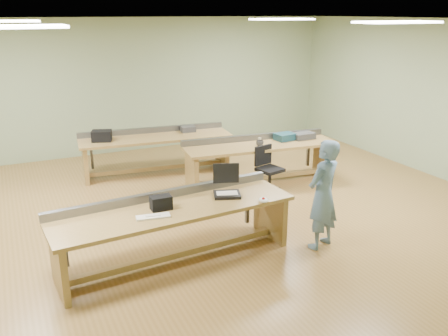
{
  "coord_description": "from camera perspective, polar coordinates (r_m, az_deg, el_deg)",
  "views": [
    {
      "loc": [
        -2.57,
        -6.66,
        3.11
      ],
      "look_at": [
        0.28,
        -0.6,
        0.89
      ],
      "focal_mm": 38.0,
      "sensor_mm": 36.0,
      "label": 1
    }
  ],
  "objects": [
    {
      "name": "fluor_panels",
      "position": [
        7.14,
        -4.26,
        17.14
      ],
      "size": [
        6.2,
        3.5,
        0.03
      ],
      "color": "white",
      "rests_on": "ceiling"
    },
    {
      "name": "wall_right",
      "position": [
        10.21,
        23.4,
        7.75
      ],
      "size": [
        0.04,
        8.0,
        3.0
      ],
      "primitive_type": "cube",
      "color": "gray",
      "rests_on": "floor"
    },
    {
      "name": "parts_bin_grey",
      "position": [
        9.38,
        9.5,
        3.85
      ],
      "size": [
        0.43,
        0.27,
        0.12
      ],
      "primitive_type": "cube",
      "rotation": [
        0.0,
        0.0,
        0.01
      ],
      "color": "#323234",
      "rests_on": "workbench_mid"
    },
    {
      "name": "workbench_back",
      "position": [
        9.6,
        -8.19,
        2.71
      ],
      "size": [
        3.05,
        1.11,
        0.86
      ],
      "rotation": [
        0.0,
        0.0,
        -0.11
      ],
      "color": "#9F7943",
      "rests_on": "floor"
    },
    {
      "name": "mug",
      "position": [
        8.75,
        4.32,
        2.98
      ],
      "size": [
        0.18,
        0.18,
        0.11
      ],
      "primitive_type": "imported",
      "rotation": [
        0.0,
        0.0,
        -0.37
      ],
      "color": "#323234",
      "rests_on": "workbench_mid"
    },
    {
      "name": "floor",
      "position": [
        7.79,
        -3.75,
        -5.27
      ],
      "size": [
        10.0,
        10.0,
        0.0
      ],
      "primitive_type": "plane",
      "color": "olive",
      "rests_on": "ground"
    },
    {
      "name": "parts_bin_teal",
      "position": [
        9.23,
        7.34,
        3.75
      ],
      "size": [
        0.4,
        0.32,
        0.13
      ],
      "primitive_type": "cube",
      "rotation": [
        0.0,
        0.0,
        0.12
      ],
      "color": "#153744",
      "rests_on": "workbench_mid"
    },
    {
      "name": "wall_front",
      "position": [
        4.03,
        17.35,
        -6.09
      ],
      "size": [
        10.0,
        0.04,
        3.0
      ],
      "primitive_type": "cube",
      "color": "gray",
      "rests_on": "floor"
    },
    {
      "name": "workbench_mid",
      "position": [
        8.97,
        4.36,
        1.72
      ],
      "size": [
        2.97,
        1.08,
        0.86
      ],
      "rotation": [
        0.0,
        0.0,
        -0.11
      ],
      "color": "#9F7943",
      "rests_on": "floor"
    },
    {
      "name": "camera_bag",
      "position": [
        5.98,
        -7.59,
        -4.16
      ],
      "size": [
        0.26,
        0.17,
        0.18
      ],
      "primitive_type": "cube",
      "rotation": [
        0.0,
        0.0,
        -0.02
      ],
      "color": "black",
      "rests_on": "workbench_front"
    },
    {
      "name": "drinks_can",
      "position": [
        8.93,
        4.32,
        3.3
      ],
      "size": [
        0.08,
        0.08,
        0.11
      ],
      "primitive_type": "cylinder",
      "rotation": [
        0.0,
        0.0,
        -0.35
      ],
      "color": "white",
      "rests_on": "workbench_mid"
    },
    {
      "name": "task_chair",
      "position": [
        8.54,
        5.33,
        -0.93
      ],
      "size": [
        0.54,
        0.54,
        0.84
      ],
      "rotation": [
        0.0,
        0.0,
        0.23
      ],
      "color": "black",
      "rests_on": "floor"
    },
    {
      "name": "wall_back",
      "position": [
        11.08,
        -11.66,
        9.59
      ],
      "size": [
        10.0,
        0.04,
        3.0
      ],
      "primitive_type": "cube",
      "color": "gray",
      "rests_on": "floor"
    },
    {
      "name": "trackball_mouse",
      "position": [
        6.19,
        4.79,
        -3.86
      ],
      "size": [
        0.16,
        0.18,
        0.06
      ],
      "primitive_type": "ellipsoid",
      "rotation": [
        0.0,
        0.0,
        0.28
      ],
      "color": "white",
      "rests_on": "workbench_front"
    },
    {
      "name": "ceiling",
      "position": [
        7.14,
        -4.26,
        17.39
      ],
      "size": [
        10.0,
        10.0,
        0.0
      ],
      "primitive_type": "plane",
      "color": "silver",
      "rests_on": "wall_back"
    },
    {
      "name": "laptop_screen",
      "position": [
        6.42,
        0.25,
        -0.62
      ],
      "size": [
        0.34,
        0.14,
        0.28
      ],
      "primitive_type": "cube",
      "rotation": [
        0.0,
        0.0,
        -0.35
      ],
      "color": "black",
      "rests_on": "laptop_base"
    },
    {
      "name": "storage_box_back",
      "position": [
        9.36,
        -14.5,
        3.77
      ],
      "size": [
        0.43,
        0.36,
        0.21
      ],
      "primitive_type": "cube",
      "rotation": [
        0.0,
        0.0,
        -0.33
      ],
      "color": "black",
      "rests_on": "workbench_back"
    },
    {
      "name": "keyboard",
      "position": [
        5.79,
        -8.52,
        -5.81
      ],
      "size": [
        0.42,
        0.2,
        0.02
      ],
      "primitive_type": "cube",
      "rotation": [
        0.0,
        0.0,
        -0.16
      ],
      "color": "silver",
      "rests_on": "workbench_front"
    },
    {
      "name": "person",
      "position": [
        6.52,
        11.83,
        -3.16
      ],
      "size": [
        0.65,
        0.54,
        1.53
      ],
      "primitive_type": "imported",
      "rotation": [
        0.0,
        0.0,
        3.49
      ],
      "color": "#61829F",
      "rests_on": "floor"
    },
    {
      "name": "tray_back",
      "position": [
        9.82,
        -4.34,
        4.7
      ],
      "size": [
        0.3,
        0.23,
        0.11
      ],
      "primitive_type": "cube",
      "rotation": [
        0.0,
        0.0,
        -0.07
      ],
      "color": "#323234",
      "rests_on": "workbench_back"
    },
    {
      "name": "workbench_front",
      "position": [
        6.14,
        -6.0,
        -6.3
      ],
      "size": [
        3.18,
        1.06,
        0.86
      ],
      "rotation": [
        0.0,
        0.0,
        0.07
      ],
      "color": "#9F7943",
      "rests_on": "floor"
    },
    {
      "name": "laptop_base",
      "position": [
        6.38,
        0.37,
        -3.22
      ],
      "size": [
        0.43,
        0.39,
        0.04
      ],
      "primitive_type": "cube",
      "rotation": [
        0.0,
        0.0,
        -0.35
      ],
      "color": "black",
      "rests_on": "workbench_front"
    }
  ]
}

